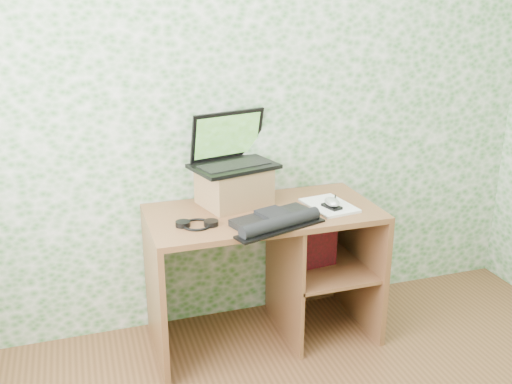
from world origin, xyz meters
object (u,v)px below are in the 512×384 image
object	(u,v)px
riser	(234,186)
notepad	(329,206)
desk	(275,253)
keyboard	(276,220)
laptop	(231,154)

from	to	relation	value
riser	notepad	world-z (taller)	riser
riser	desk	bearing A→B (deg)	-30.70
riser	keyboard	bearing A→B (deg)	-71.82
laptop	notepad	size ratio (longest dim) A/B	1.64
riser	keyboard	size ratio (longest dim) A/B	0.68
riser	keyboard	xyz separation A→B (m)	(0.11, -0.35, -0.08)
desk	laptop	distance (m)	0.59
desk	riser	bearing A→B (deg)	149.30
laptop	riser	bearing A→B (deg)	-104.85
desk	riser	world-z (taller)	riser
keyboard	desk	bearing A→B (deg)	52.94
laptop	keyboard	xyz separation A→B (m)	(0.11, -0.39, -0.24)
keyboard	notepad	bearing A→B (deg)	5.32
notepad	riser	bearing A→B (deg)	149.44
desk	laptop	world-z (taller)	laptop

